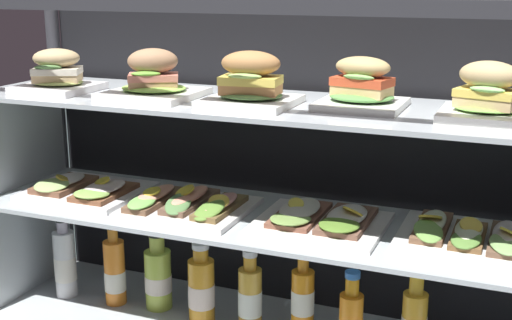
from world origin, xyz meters
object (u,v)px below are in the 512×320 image
(plated_roll_sandwich_near_right_corner, at_px, (488,97))
(open_sandwich_tray_near_right_corner, at_px, (187,204))
(juice_bottle_back_right, at_px, (303,301))
(plated_roll_sandwich_far_right, at_px, (153,81))
(open_sandwich_tray_right_of_center, at_px, (320,220))
(juice_bottle_front_left_end, at_px, (158,277))
(plated_roll_sandwich_center, at_px, (251,85))
(plated_roll_sandwich_mid_left, at_px, (57,75))
(juice_bottle_near_post, at_px, (115,272))
(open_sandwich_tray_near_left_corner, at_px, (468,236))
(juice_bottle_tucked_behind, at_px, (201,289))
(juice_bottle_back_center, at_px, (66,263))
(juice_bottle_front_second, at_px, (250,297))
(plated_roll_sandwich_left_of_center, at_px, (362,89))
(open_sandwich_tray_left_of_center, at_px, (85,189))

(plated_roll_sandwich_near_right_corner, xyz_separation_m, open_sandwich_tray_near_right_corner, (-0.68, -0.01, -0.30))
(juice_bottle_back_right, bearing_deg, plated_roll_sandwich_far_right, -168.70)
(open_sandwich_tray_right_of_center, bearing_deg, juice_bottle_front_left_end, 173.87)
(plated_roll_sandwich_center, relative_size, open_sandwich_tray_near_right_corner, 0.67)
(plated_roll_sandwich_mid_left, bearing_deg, open_sandwich_tray_near_right_corner, 3.05)
(juice_bottle_near_post, bearing_deg, open_sandwich_tray_near_left_corner, -0.83)
(plated_roll_sandwich_mid_left, relative_size, juice_bottle_back_right, 0.78)
(plated_roll_sandwich_mid_left, distance_m, juice_bottle_tucked_behind, 0.65)
(juice_bottle_back_center, bearing_deg, juice_bottle_front_second, 1.60)
(open_sandwich_tray_near_right_corner, xyz_separation_m, juice_bottle_back_center, (-0.41, 0.04, -0.24))
(juice_bottle_back_center, distance_m, juice_bottle_front_second, 0.55)
(plated_roll_sandwich_left_of_center, bearing_deg, juice_bottle_front_left_end, 177.64)
(plated_roll_sandwich_near_right_corner, xyz_separation_m, open_sandwich_tray_right_of_center, (-0.34, 0.00, -0.31))
(juice_bottle_back_center, bearing_deg, plated_roll_sandwich_far_right, -7.29)
(plated_roll_sandwich_center, bearing_deg, open_sandwich_tray_left_of_center, 176.71)
(plated_roll_sandwich_left_of_center, bearing_deg, juice_bottle_back_center, -179.46)
(open_sandwich_tray_near_left_corner, height_order, juice_bottle_back_right, open_sandwich_tray_near_left_corner)
(plated_roll_sandwich_near_right_corner, height_order, open_sandwich_tray_near_left_corner, plated_roll_sandwich_near_right_corner)
(plated_roll_sandwich_left_of_center, height_order, juice_bottle_tucked_behind, plated_roll_sandwich_left_of_center)
(juice_bottle_near_post, relative_size, juice_bottle_tucked_behind, 1.06)
(plated_roll_sandwich_mid_left, height_order, open_sandwich_tray_near_left_corner, plated_roll_sandwich_mid_left)
(juice_bottle_front_second, bearing_deg, juice_bottle_front_left_end, 176.95)
(juice_bottle_front_second, bearing_deg, plated_roll_sandwich_left_of_center, -1.64)
(open_sandwich_tray_near_right_corner, relative_size, juice_bottle_back_center, 1.26)
(plated_roll_sandwich_far_right, bearing_deg, open_sandwich_tray_left_of_center, 176.11)
(plated_roll_sandwich_far_right, xyz_separation_m, plated_roll_sandwich_center, (0.25, -0.01, 0.01))
(open_sandwich_tray_right_of_center, bearing_deg, plated_roll_sandwich_left_of_center, 19.29)
(plated_roll_sandwich_center, bearing_deg, open_sandwich_tray_right_of_center, 12.44)
(open_sandwich_tray_left_of_center, bearing_deg, juice_bottle_front_second, 5.32)
(plated_roll_sandwich_left_of_center, relative_size, juice_bottle_near_post, 0.80)
(plated_roll_sandwich_near_right_corner, bearing_deg, plated_roll_sandwich_center, -176.32)
(open_sandwich_tray_left_of_center, relative_size, juice_bottle_tucked_behind, 1.36)
(plated_roll_sandwich_center, relative_size, plated_roll_sandwich_left_of_center, 1.06)
(plated_roll_sandwich_far_right, height_order, open_sandwich_tray_left_of_center, plated_roll_sandwich_far_right)
(plated_roll_sandwich_center, relative_size, juice_bottle_front_left_end, 0.90)
(open_sandwich_tray_right_of_center, bearing_deg, open_sandwich_tray_near_right_corner, -177.11)
(plated_roll_sandwich_near_right_corner, distance_m, juice_bottle_near_post, 1.08)
(juice_bottle_front_second, bearing_deg, open_sandwich_tray_right_of_center, -10.51)
(plated_roll_sandwich_near_right_corner, distance_m, open_sandwich_tray_near_left_corner, 0.30)
(open_sandwich_tray_near_right_corner, relative_size, open_sandwich_tray_near_left_corner, 1.00)
(open_sandwich_tray_right_of_center, distance_m, open_sandwich_tray_near_left_corner, 0.32)
(open_sandwich_tray_right_of_center, relative_size, open_sandwich_tray_near_left_corner, 1.00)
(plated_roll_sandwich_center, bearing_deg, plated_roll_sandwich_mid_left, -179.93)
(plated_roll_sandwich_center, bearing_deg, juice_bottle_tucked_behind, 159.93)
(plated_roll_sandwich_far_right, bearing_deg, plated_roll_sandwich_center, -2.74)
(juice_bottle_tucked_behind, xyz_separation_m, juice_bottle_front_second, (0.13, 0.01, -0.00))
(plated_roll_sandwich_left_of_center, height_order, open_sandwich_tray_right_of_center, plated_roll_sandwich_left_of_center)
(plated_roll_sandwich_mid_left, xyz_separation_m, plated_roll_sandwich_far_right, (0.27, 0.01, -0.00))
(open_sandwich_tray_near_right_corner, bearing_deg, juice_bottle_front_left_end, 152.54)
(plated_roll_sandwich_mid_left, distance_m, plated_roll_sandwich_left_of_center, 0.76)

